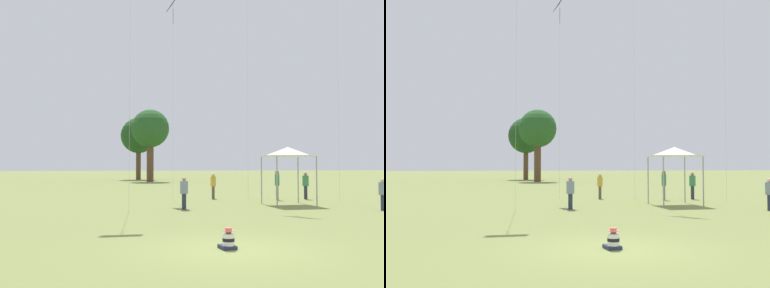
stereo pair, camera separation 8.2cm
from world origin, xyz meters
TOP-DOWN VIEW (x-y plane):
  - ground_plane at (0.00, 0.00)m, footprint 300.00×300.00m
  - seated_toddler at (-0.03, 0.11)m, footprint 0.45×0.53m
  - person_standing_2 at (9.45, 8.56)m, footprint 0.54×0.54m
  - person_standing_3 at (6.59, 15.48)m, footprint 0.38×0.38m
  - person_standing_4 at (2.85, 17.02)m, footprint 0.48×0.48m
  - person_standing_5 at (0.13, 10.47)m, footprint 0.41×0.41m
  - person_standing_6 at (8.60, 15.86)m, footprint 0.55×0.55m
  - canopy_tent at (6.09, 12.21)m, footprint 2.64×2.64m
  - kite_0 at (0.27, 17.30)m, footprint 0.86×1.29m
  - distant_tree_1 at (0.29, 46.40)m, footprint 4.89×4.89m
  - distant_tree_2 at (-1.01, 54.47)m, footprint 5.18×5.18m

SIDE VIEW (x-z plane):
  - ground_plane at x=0.00m, z-range 0.00..0.00m
  - seated_toddler at x=-0.03m, z-range -0.05..0.51m
  - person_standing_2 at x=9.45m, z-range 0.13..1.68m
  - person_standing_5 at x=0.13m, z-range 0.14..1.73m
  - person_standing_4 at x=2.85m, z-range 0.16..1.79m
  - person_standing_6 at x=8.60m, z-range 0.16..1.86m
  - person_standing_3 at x=6.59m, z-range 0.22..2.05m
  - canopy_tent at x=6.09m, z-range 1.28..4.44m
  - distant_tree_2 at x=-1.01m, z-range 1.86..10.89m
  - distant_tree_1 at x=0.29m, z-range 2.06..11.35m
  - kite_0 at x=0.27m, z-range 5.81..19.10m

